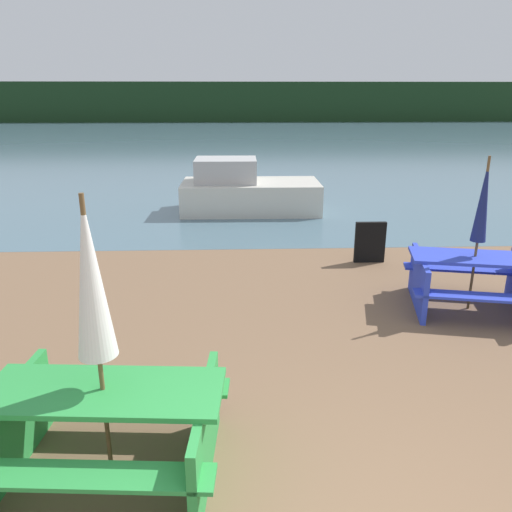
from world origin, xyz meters
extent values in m
cube|color=slate|center=(0.00, 32.31, 0.00)|extent=(60.00, 50.00, 0.00)
cube|color=#193319|center=(0.00, 52.31, 2.00)|extent=(80.00, 1.60, 4.00)
cube|color=green|center=(-1.86, 1.27, 0.76)|extent=(1.89, 0.83, 0.04)
cube|color=green|center=(-1.90, 0.72, 0.45)|extent=(1.86, 0.41, 0.04)
cube|color=green|center=(-1.82, 1.82, 0.45)|extent=(1.86, 0.41, 0.04)
cube|color=green|center=(-2.64, 1.33, 0.37)|extent=(0.17, 1.38, 0.74)
cube|color=green|center=(-1.08, 1.22, 0.37)|extent=(0.17, 1.38, 0.74)
cube|color=blue|center=(2.49, 4.35, 0.77)|extent=(1.82, 1.04, 0.04)
cube|color=blue|center=(2.38, 3.81, 0.41)|extent=(1.74, 0.63, 0.04)
cube|color=blue|center=(2.61, 4.88, 0.41)|extent=(1.74, 0.63, 0.04)
cube|color=blue|center=(1.79, 4.49, 0.37)|extent=(0.35, 1.36, 0.75)
cylinder|color=brown|center=(-1.86, 1.27, 1.15)|extent=(0.04, 0.04, 2.31)
cone|color=white|center=(-1.86, 1.27, 1.69)|extent=(0.29, 0.29, 1.23)
cylinder|color=brown|center=(2.49, 4.35, 1.08)|extent=(0.04, 0.04, 2.17)
cone|color=navy|center=(2.49, 4.35, 1.59)|extent=(0.20, 0.20, 1.16)
cube|color=beige|center=(-0.44, 10.63, 0.39)|extent=(3.52, 1.76, 0.78)
cube|color=#B2B2B2|center=(-1.07, 10.63, 1.07)|extent=(1.55, 1.22, 0.59)
cube|color=black|center=(1.59, 6.45, 0.38)|extent=(0.55, 0.08, 0.75)
camera|label=1|loc=(-0.81, -2.10, 2.95)|focal=35.00mm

